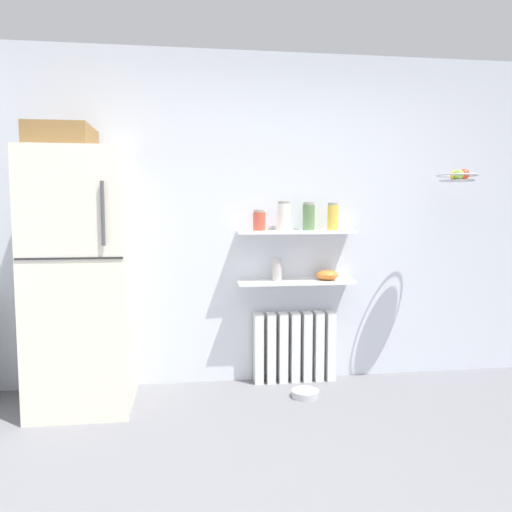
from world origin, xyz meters
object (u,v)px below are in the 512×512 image
object	(u,v)px
radiator	(295,347)
pet_food_bowl	(305,394)
storage_jar_3	(333,217)
storage_jar_1	(284,216)
refrigerator	(81,275)
vase	(277,269)
hanging_fruit_basket	(458,176)
storage_jar_2	(309,216)
shelf_bowl	(327,275)
storage_jar_0	(259,220)

from	to	relation	value
radiator	pet_food_bowl	bearing A→B (deg)	-88.75
radiator	pet_food_bowl	distance (m)	0.43
radiator	storage_jar_3	bearing A→B (deg)	-5.84
storage_jar_1	pet_food_bowl	distance (m)	1.35
refrigerator	storage_jar_3	world-z (taller)	refrigerator
vase	hanging_fruit_basket	bearing A→B (deg)	-12.47
hanging_fruit_basket	radiator	bearing A→B (deg)	164.58
storage_jar_2	refrigerator	bearing A→B (deg)	-171.87
vase	shelf_bowl	xyz separation A→B (m)	(0.41, 0.00, -0.05)
radiator	vase	bearing A→B (deg)	-168.85
pet_food_bowl	storage_jar_1	bearing A→B (deg)	108.20
radiator	hanging_fruit_basket	bearing A→B (deg)	-15.42
vase	storage_jar_2	bearing A→B (deg)	0.00
radiator	pet_food_bowl	xyz separation A→B (m)	(0.01, -0.35, -0.26)
storage_jar_0	shelf_bowl	size ratio (longest dim) A/B	0.90
storage_jar_2	pet_food_bowl	distance (m)	1.34
shelf_bowl	hanging_fruit_basket	world-z (taller)	hanging_fruit_basket
storage_jar_2	storage_jar_3	bearing A→B (deg)	0.00
storage_jar_1	vase	size ratio (longest dim) A/B	1.24
storage_jar_2	storage_jar_3	size ratio (longest dim) A/B	1.02
hanging_fruit_basket	refrigerator	bearing A→B (deg)	178.92
storage_jar_0	vase	distance (m)	0.41
storage_jar_0	shelf_bowl	world-z (taller)	storage_jar_0
radiator	hanging_fruit_basket	world-z (taller)	hanging_fruit_basket
refrigerator	vase	world-z (taller)	refrigerator
refrigerator	vase	xyz separation A→B (m)	(1.43, 0.24, -0.01)
storage_jar_3	vase	bearing A→B (deg)	180.00
storage_jar_0	vase	xyz separation A→B (m)	(0.14, 0.00, -0.38)
storage_jar_1	hanging_fruit_basket	bearing A→B (deg)	-12.99
pet_food_bowl	hanging_fruit_basket	world-z (taller)	hanging_fruit_basket
shelf_bowl	hanging_fruit_basket	distance (m)	1.23
radiator	storage_jar_0	bearing A→B (deg)	-174.16
refrigerator	vase	bearing A→B (deg)	9.53
storage_jar_3	hanging_fruit_basket	distance (m)	0.97
refrigerator	hanging_fruit_basket	world-z (taller)	refrigerator
radiator	storage_jar_2	bearing A→B (deg)	-17.07
storage_jar_3	vase	world-z (taller)	storage_jar_3
storage_jar_0	pet_food_bowl	xyz separation A→B (m)	(0.30, -0.32, -1.27)
refrigerator	storage_jar_3	distance (m)	1.93
radiator	shelf_bowl	xyz separation A→B (m)	(0.25, -0.03, 0.58)
storage_jar_3	shelf_bowl	size ratio (longest dim) A/B	1.21
radiator	vase	distance (m)	0.65
radiator	storage_jar_0	size ratio (longest dim) A/B	4.09
radiator	storage_jar_1	world-z (taller)	storage_jar_1
radiator	storage_jar_3	world-z (taller)	storage_jar_3
shelf_bowl	pet_food_bowl	distance (m)	0.93
vase	hanging_fruit_basket	world-z (taller)	hanging_fruit_basket
refrigerator	storage_jar_2	size ratio (longest dim) A/B	8.87
storage_jar_3	radiator	bearing A→B (deg)	174.16
vase	pet_food_bowl	xyz separation A→B (m)	(0.16, -0.32, -0.89)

